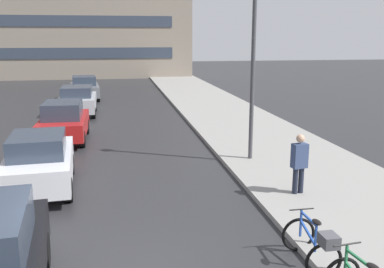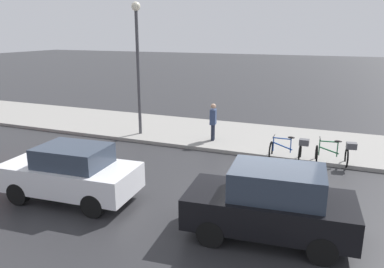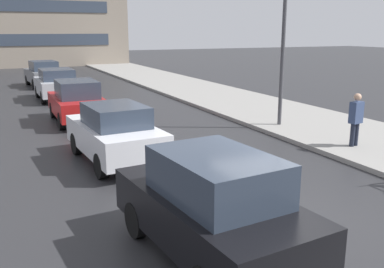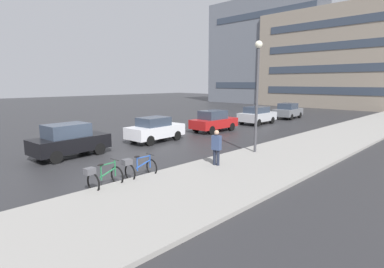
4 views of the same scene
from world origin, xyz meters
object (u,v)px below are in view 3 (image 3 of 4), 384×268
object	(u,v)px
car_white	(115,133)
car_grey	(44,74)
streetlamp	(284,23)
car_black	(212,206)
car_red	(77,101)
car_silver	(57,84)
pedestrian	(356,119)

from	to	relation	value
car_white	car_grey	xyz separation A→B (m)	(0.03, 17.98, 0.01)
car_grey	streetlamp	distance (m)	17.94
car_black	car_white	xyz separation A→B (m)	(-0.07, 5.68, -0.06)
car_red	streetlamp	size ratio (longest dim) A/B	0.67
car_silver	car_grey	size ratio (longest dim) A/B	0.96
car_white	car_grey	size ratio (longest dim) A/B	0.99
car_silver	pedestrian	bearing A→B (deg)	-63.87
car_silver	pedestrian	xyz separation A→B (m)	(6.79, -13.85, 0.16)
car_black	car_white	distance (m)	5.68
car_red	car_grey	world-z (taller)	car_red
car_silver	streetlamp	xyz separation A→B (m)	(6.58, -10.38, 2.97)
car_white	car_grey	bearing A→B (deg)	89.89
car_black	car_white	bearing A→B (deg)	90.75
car_red	car_grey	bearing A→B (deg)	89.90
car_silver	car_white	bearing A→B (deg)	-90.27
car_grey	car_silver	bearing A→B (deg)	-89.78
car_white	car_grey	world-z (taller)	car_grey
car_red	car_white	bearing A→B (deg)	-90.13
car_black	streetlamp	distance (m)	10.20
car_red	car_silver	size ratio (longest dim) A/B	1.01
car_white	streetlamp	world-z (taller)	streetlamp
car_grey	pedestrian	bearing A→B (deg)	-71.08
car_white	pedestrian	distance (m)	7.11
car_black	car_white	world-z (taller)	car_black
car_white	car_silver	xyz separation A→B (m)	(0.06, 11.95, 0.02)
car_black	streetlamp	bearing A→B (deg)	47.83
car_black	car_silver	xyz separation A→B (m)	(-0.02, 17.63, -0.04)
car_grey	streetlamp	xyz separation A→B (m)	(6.60, -16.42, 2.98)
pedestrian	streetlamp	xyz separation A→B (m)	(-0.22, 3.47, 2.82)
car_red	pedestrian	xyz separation A→B (m)	(6.84, -7.73, 0.16)
car_black	pedestrian	bearing A→B (deg)	29.11
car_red	car_silver	xyz separation A→B (m)	(0.04, 6.12, 0.00)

